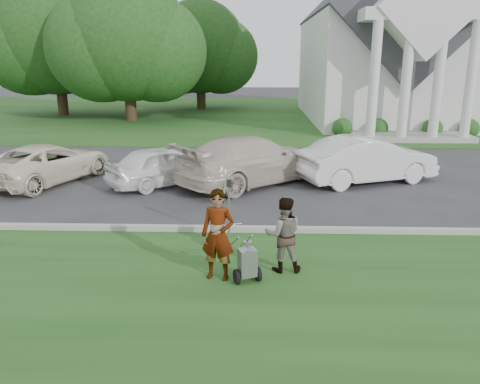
{
  "coord_description": "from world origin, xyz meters",
  "views": [
    {
      "loc": [
        0.63,
        -10.53,
        4.26
      ],
      "look_at": [
        0.29,
        0.0,
        1.21
      ],
      "focal_mm": 35.0,
      "sensor_mm": 36.0,
      "label": 1
    }
  ],
  "objects_px": {
    "tree_left": "(127,44)",
    "car_d": "(367,160)",
    "person_left": "(218,236)",
    "church": "(380,31)",
    "striping_cart": "(247,263)",
    "tree_far": "(56,37)",
    "car_c": "(252,160)",
    "parking_meter_near": "(229,201)",
    "person_right": "(283,235)",
    "tree_back": "(200,51)",
    "car_b": "(165,165)",
    "car_a": "(48,163)"
  },
  "relations": [
    {
      "from": "church",
      "to": "striping_cart",
      "type": "height_order",
      "value": "church"
    },
    {
      "from": "tree_far",
      "to": "car_a",
      "type": "relative_size",
      "value": 2.4
    },
    {
      "from": "church",
      "to": "car_b",
      "type": "relative_size",
      "value": 6.01
    },
    {
      "from": "car_a",
      "to": "car_d",
      "type": "xyz_separation_m",
      "value": [
        11.23,
        0.24,
        0.13
      ]
    },
    {
      "from": "tree_back",
      "to": "car_c",
      "type": "height_order",
      "value": "tree_back"
    },
    {
      "from": "tree_left",
      "to": "person_right",
      "type": "height_order",
      "value": "tree_left"
    },
    {
      "from": "church",
      "to": "car_b",
      "type": "bearing_deg",
      "value": -122.43
    },
    {
      "from": "tree_back",
      "to": "car_b",
      "type": "height_order",
      "value": "tree_back"
    },
    {
      "from": "tree_back",
      "to": "car_d",
      "type": "height_order",
      "value": "tree_back"
    },
    {
      "from": "car_c",
      "to": "car_d",
      "type": "bearing_deg",
      "value": -128.33
    },
    {
      "from": "person_left",
      "to": "striping_cart",
      "type": "bearing_deg",
      "value": -0.38
    },
    {
      "from": "tree_left",
      "to": "tree_far",
      "type": "distance_m",
      "value": 6.73
    },
    {
      "from": "parking_meter_near",
      "to": "tree_left",
      "type": "bearing_deg",
      "value": 110.19
    },
    {
      "from": "striping_cart",
      "to": "person_left",
      "type": "height_order",
      "value": "person_left"
    },
    {
      "from": "car_b",
      "to": "tree_left",
      "type": "bearing_deg",
      "value": -20.67
    },
    {
      "from": "striping_cart",
      "to": "tree_left",
      "type": "bearing_deg",
      "value": 88.92
    },
    {
      "from": "tree_back",
      "to": "tree_far",
      "type": "bearing_deg",
      "value": -153.44
    },
    {
      "from": "tree_left",
      "to": "car_d",
      "type": "relative_size",
      "value": 2.17
    },
    {
      "from": "car_c",
      "to": "parking_meter_near",
      "type": "bearing_deg",
      "value": 132.22
    },
    {
      "from": "person_right",
      "to": "striping_cart",
      "type": "bearing_deg",
      "value": 33.73
    },
    {
      "from": "striping_cart",
      "to": "person_left",
      "type": "relative_size",
      "value": 0.59
    },
    {
      "from": "tree_left",
      "to": "striping_cart",
      "type": "height_order",
      "value": "tree_left"
    },
    {
      "from": "tree_left",
      "to": "person_left",
      "type": "height_order",
      "value": "tree_left"
    },
    {
      "from": "church",
      "to": "parking_meter_near",
      "type": "relative_size",
      "value": 15.97
    },
    {
      "from": "church",
      "to": "tree_back",
      "type": "relative_size",
      "value": 2.51
    },
    {
      "from": "striping_cart",
      "to": "car_b",
      "type": "xyz_separation_m",
      "value": [
        -2.96,
        7.26,
        0.28
      ]
    },
    {
      "from": "parking_meter_near",
      "to": "car_d",
      "type": "height_order",
      "value": "car_d"
    },
    {
      "from": "person_right",
      "to": "car_a",
      "type": "height_order",
      "value": "person_right"
    },
    {
      "from": "tree_left",
      "to": "striping_cart",
      "type": "bearing_deg",
      "value": -70.6
    },
    {
      "from": "car_c",
      "to": "car_d",
      "type": "height_order",
      "value": "car_c"
    },
    {
      "from": "person_left",
      "to": "person_right",
      "type": "bearing_deg",
      "value": 30.21
    },
    {
      "from": "church",
      "to": "tree_back",
      "type": "distance_m",
      "value": 14.77
    },
    {
      "from": "tree_left",
      "to": "tree_far",
      "type": "bearing_deg",
      "value": 153.44
    },
    {
      "from": "parking_meter_near",
      "to": "car_c",
      "type": "bearing_deg",
      "value": 84.28
    },
    {
      "from": "tree_left",
      "to": "car_d",
      "type": "distance_m",
      "value": 21.08
    },
    {
      "from": "tree_far",
      "to": "person_left",
      "type": "xyz_separation_m",
      "value": [
        13.94,
        -27.03,
        -4.78
      ]
    },
    {
      "from": "striping_cart",
      "to": "person_right",
      "type": "height_order",
      "value": "person_right"
    },
    {
      "from": "parking_meter_near",
      "to": "person_left",
      "type": "bearing_deg",
      "value": -92.51
    },
    {
      "from": "tree_left",
      "to": "tree_far",
      "type": "relative_size",
      "value": 0.91
    },
    {
      "from": "church",
      "to": "car_c",
      "type": "relative_size",
      "value": 4.22
    },
    {
      "from": "person_left",
      "to": "car_b",
      "type": "xyz_separation_m",
      "value": [
        -2.38,
        7.13,
        -0.23
      ]
    },
    {
      "from": "tree_left",
      "to": "car_a",
      "type": "distance_m",
      "value": 17.24
    },
    {
      "from": "church",
      "to": "striping_cart",
      "type": "relative_size",
      "value": 22.27
    },
    {
      "from": "car_a",
      "to": "tree_far",
      "type": "bearing_deg",
      "value": -48.16
    },
    {
      "from": "tree_far",
      "to": "parking_meter_near",
      "type": "bearing_deg",
      "value": -60.54
    },
    {
      "from": "church",
      "to": "car_d",
      "type": "relative_size",
      "value": 4.92
    },
    {
      "from": "car_b",
      "to": "car_d",
      "type": "height_order",
      "value": "car_d"
    },
    {
      "from": "church",
      "to": "tree_far",
      "type": "bearing_deg",
      "value": 175.34
    },
    {
      "from": "striping_cart",
      "to": "car_b",
      "type": "height_order",
      "value": "car_b"
    },
    {
      "from": "person_right",
      "to": "car_b",
      "type": "distance_m",
      "value": 7.67
    }
  ]
}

